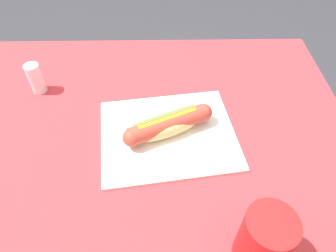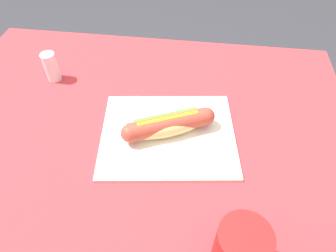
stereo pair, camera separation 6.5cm
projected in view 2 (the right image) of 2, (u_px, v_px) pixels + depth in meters
name	position (u px, v px, depth m)	size (l,w,h in m)	color
dining_table	(138.00, 173.00, 0.78)	(1.00, 0.81, 0.73)	brown
paper_wrapper	(168.00, 134.00, 0.67)	(0.30, 0.25, 0.01)	silver
hot_dog	(168.00, 125.00, 0.65)	(0.20, 0.11, 0.05)	#E5BC75
salt_shaker	(51.00, 67.00, 0.78)	(0.04, 0.04, 0.08)	silver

